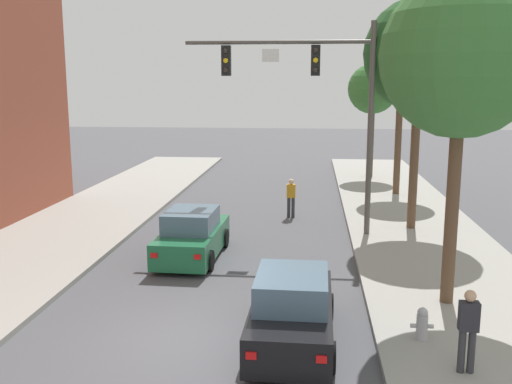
# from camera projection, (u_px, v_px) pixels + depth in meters

# --- Properties ---
(ground_plane) EXTENTS (120.00, 120.00, 0.00)m
(ground_plane) POSITION_uv_depth(u_px,v_px,m) (192.00, 338.00, 12.82)
(ground_plane) COLOR #4C4C51
(sidewalk_right) EXTENTS (5.00, 60.00, 0.15)m
(sidewalk_right) POSITION_uv_depth(u_px,v_px,m) (496.00, 348.00, 12.19)
(sidewalk_right) COLOR #99968E
(sidewalk_right) RESTS_ON ground
(traffic_signal_mast) EXTENTS (6.65, 0.38, 7.50)m
(traffic_signal_mast) POSITION_uv_depth(u_px,v_px,m) (318.00, 89.00, 20.33)
(traffic_signal_mast) COLOR #514C47
(traffic_signal_mast) RESTS_ON sidewalk_right
(car_lead_green) EXTENTS (1.92, 4.28, 1.60)m
(car_lead_green) POSITION_uv_depth(u_px,v_px,m) (192.00, 236.00, 18.60)
(car_lead_green) COLOR #1E663D
(car_lead_green) RESTS_ON ground
(car_following_black) EXTENTS (1.89, 4.26, 1.60)m
(car_following_black) POSITION_uv_depth(u_px,v_px,m) (292.00, 311.00, 12.50)
(car_following_black) COLOR black
(car_following_black) RESTS_ON ground
(pedestrian_crossing_road) EXTENTS (0.36, 0.22, 1.64)m
(pedestrian_crossing_road) POSITION_uv_depth(u_px,v_px,m) (291.00, 196.00, 24.16)
(pedestrian_crossing_road) COLOR #333338
(pedestrian_crossing_road) RESTS_ON ground
(pedestrian_sidewalk_right_walker) EXTENTS (0.36, 0.22, 1.64)m
(pedestrian_sidewalk_right_walker) POSITION_uv_depth(u_px,v_px,m) (468.00, 327.00, 10.85)
(pedestrian_sidewalk_right_walker) COLOR #333338
(pedestrian_sidewalk_right_walker) RESTS_ON sidewalk_right
(fire_hydrant) EXTENTS (0.48, 0.24, 0.72)m
(fire_hydrant) POSITION_uv_depth(u_px,v_px,m) (422.00, 324.00, 12.37)
(fire_hydrant) COLOR #B2B2B7
(fire_hydrant) RESTS_ON sidewalk_right
(street_tree_nearest) EXTENTS (3.84, 3.84, 7.94)m
(street_tree_nearest) POSITION_uv_depth(u_px,v_px,m) (462.00, 57.00, 13.47)
(street_tree_nearest) COLOR brown
(street_tree_nearest) RESTS_ON sidewalk_right
(street_tree_second) EXTENTS (4.03, 4.03, 8.46)m
(street_tree_second) POSITION_uv_depth(u_px,v_px,m) (420.00, 54.00, 20.82)
(street_tree_second) COLOR brown
(street_tree_second) RESTS_ON sidewalk_right
(street_tree_third) EXTENTS (3.30, 3.30, 7.62)m
(street_tree_third) POSITION_uv_depth(u_px,v_px,m) (401.00, 72.00, 27.67)
(street_tree_third) COLOR brown
(street_tree_third) RESTS_ON sidewalk_right
(street_tree_farthest) EXTENTS (2.84, 2.84, 6.49)m
(street_tree_farthest) POSITION_uv_depth(u_px,v_px,m) (373.00, 90.00, 33.01)
(street_tree_farthest) COLOR brown
(street_tree_farthest) RESTS_ON sidewalk_right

